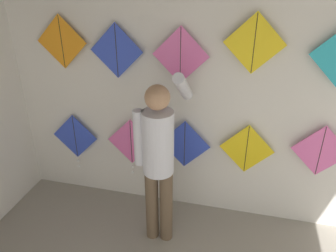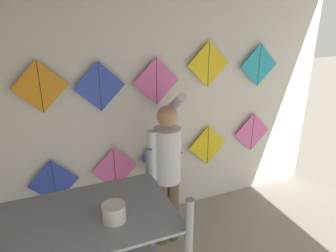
{
  "view_description": "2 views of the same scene",
  "coord_description": "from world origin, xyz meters",
  "px_view_note": "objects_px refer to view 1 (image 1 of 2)",
  "views": [
    {
      "loc": [
        0.56,
        1.17,
        2.5
      ],
      "look_at": [
        -0.1,
        3.83,
        1.12
      ],
      "focal_mm": 35.0,
      "sensor_mm": 36.0,
      "label": 1
    },
    {
      "loc": [
        -1.26,
        0.77,
        2.61
      ],
      "look_at": [
        -0.0,
        3.83,
        1.29
      ],
      "focal_mm": 35.0,
      "sensor_mm": 36.0,
      "label": 2
    }
  ],
  "objects_px": {
    "kite_2": "(185,144)",
    "kite_6": "(116,51)",
    "kite_1": "(131,144)",
    "kite_4": "(321,151)",
    "kite_3": "(247,149)",
    "kite_8": "(254,44)",
    "shopkeeper": "(159,153)",
    "kite_0": "(75,139)",
    "kite_7": "(181,55)",
    "kite_5": "(62,42)"
  },
  "relations": [
    {
      "from": "kite_2",
      "to": "kite_6",
      "type": "distance_m",
      "value": 1.16
    },
    {
      "from": "shopkeeper",
      "to": "kite_0",
      "type": "xyz_separation_m",
      "value": [
        -1.12,
        0.5,
        -0.26
      ]
    },
    {
      "from": "kite_2",
      "to": "kite_8",
      "type": "relative_size",
      "value": 1.0
    },
    {
      "from": "kite_8",
      "to": "kite_0",
      "type": "bearing_deg",
      "value": -179.98
    },
    {
      "from": "kite_4",
      "to": "kite_7",
      "type": "height_order",
      "value": "kite_7"
    },
    {
      "from": "kite_1",
      "to": "kite_4",
      "type": "relative_size",
      "value": 1.26
    },
    {
      "from": "kite_4",
      "to": "kite_8",
      "type": "bearing_deg",
      "value": 180.0
    },
    {
      "from": "kite_6",
      "to": "kite_3",
      "type": "bearing_deg",
      "value": 0.0
    },
    {
      "from": "kite_1",
      "to": "kite_6",
      "type": "xyz_separation_m",
      "value": [
        -0.1,
        0.0,
        1.01
      ]
    },
    {
      "from": "kite_5",
      "to": "shopkeeper",
      "type": "bearing_deg",
      "value": -24.01
    },
    {
      "from": "kite_0",
      "to": "kite_1",
      "type": "distance_m",
      "value": 0.67
    },
    {
      "from": "shopkeeper",
      "to": "kite_0",
      "type": "bearing_deg",
      "value": 152.46
    },
    {
      "from": "kite_1",
      "to": "kite_4",
      "type": "distance_m",
      "value": 1.9
    },
    {
      "from": "kite_6",
      "to": "kite_1",
      "type": "bearing_deg",
      "value": -0.44
    },
    {
      "from": "kite_0",
      "to": "kite_7",
      "type": "relative_size",
      "value": 1.26
    },
    {
      "from": "shopkeeper",
      "to": "kite_6",
      "type": "relative_size",
      "value": 3.22
    },
    {
      "from": "kite_7",
      "to": "shopkeeper",
      "type": "bearing_deg",
      "value": -99.31
    },
    {
      "from": "kite_3",
      "to": "kite_6",
      "type": "xyz_separation_m",
      "value": [
        -1.31,
        0.0,
        0.9
      ]
    },
    {
      "from": "kite_2",
      "to": "kite_6",
      "type": "relative_size",
      "value": 1.0
    },
    {
      "from": "kite_5",
      "to": "kite_0",
      "type": "bearing_deg",
      "value": -168.5
    },
    {
      "from": "kite_1",
      "to": "kite_6",
      "type": "relative_size",
      "value": 1.26
    },
    {
      "from": "kite_0",
      "to": "kite_8",
      "type": "bearing_deg",
      "value": 0.02
    },
    {
      "from": "kite_4",
      "to": "kite_0",
      "type": "bearing_deg",
      "value": -179.98
    },
    {
      "from": "kite_5",
      "to": "kite_7",
      "type": "distance_m",
      "value": 1.2
    },
    {
      "from": "shopkeeper",
      "to": "kite_2",
      "type": "xyz_separation_m",
      "value": [
        0.14,
        0.5,
        -0.16
      ]
    },
    {
      "from": "kite_3",
      "to": "kite_4",
      "type": "bearing_deg",
      "value": 0.0
    },
    {
      "from": "kite_6",
      "to": "kite_7",
      "type": "bearing_deg",
      "value": 0.0
    },
    {
      "from": "shopkeeper",
      "to": "kite_3",
      "type": "relative_size",
      "value": 3.22
    },
    {
      "from": "kite_0",
      "to": "kite_3",
      "type": "distance_m",
      "value": 1.89
    },
    {
      "from": "shopkeeper",
      "to": "kite_1",
      "type": "distance_m",
      "value": 0.71
    },
    {
      "from": "kite_2",
      "to": "kite_3",
      "type": "height_order",
      "value": "kite_3"
    },
    {
      "from": "kite_2",
      "to": "shopkeeper",
      "type": "bearing_deg",
      "value": -105.84
    },
    {
      "from": "shopkeeper",
      "to": "kite_4",
      "type": "bearing_deg",
      "value": 15.44
    },
    {
      "from": "kite_8",
      "to": "kite_2",
      "type": "bearing_deg",
      "value": 180.0
    },
    {
      "from": "kite_1",
      "to": "kite_3",
      "type": "height_order",
      "value": "kite_3"
    },
    {
      "from": "kite_5",
      "to": "kite_6",
      "type": "height_order",
      "value": "kite_5"
    },
    {
      "from": "shopkeeper",
      "to": "kite_0",
      "type": "height_order",
      "value": "shopkeeper"
    },
    {
      "from": "kite_7",
      "to": "kite_8",
      "type": "distance_m",
      "value": 0.66
    },
    {
      "from": "kite_0",
      "to": "kite_6",
      "type": "xyz_separation_m",
      "value": [
        0.58,
        0.0,
        1.03
      ]
    },
    {
      "from": "kite_0",
      "to": "kite_1",
      "type": "xyz_separation_m",
      "value": [
        0.67,
        0.0,
        0.02
      ]
    },
    {
      "from": "kite_8",
      "to": "kite_5",
      "type": "bearing_deg",
      "value": 180.0
    },
    {
      "from": "kite_0",
      "to": "kite_7",
      "type": "distance_m",
      "value": 1.58
    },
    {
      "from": "shopkeeper",
      "to": "kite_5",
      "type": "distance_m",
      "value": 1.47
    },
    {
      "from": "kite_4",
      "to": "kite_5",
      "type": "relative_size",
      "value": 1.0
    },
    {
      "from": "shopkeeper",
      "to": "kite_4",
      "type": "height_order",
      "value": "shopkeeper"
    },
    {
      "from": "kite_8",
      "to": "kite_4",
      "type": "bearing_deg",
      "value": 0.0
    },
    {
      "from": "kite_4",
      "to": "kite_6",
      "type": "bearing_deg",
      "value": 180.0
    },
    {
      "from": "kite_0",
      "to": "kite_7",
      "type": "xyz_separation_m",
      "value": [
        1.2,
        0.0,
        1.03
      ]
    },
    {
      "from": "kite_3",
      "to": "kite_6",
      "type": "bearing_deg",
      "value": 180.0
    },
    {
      "from": "kite_0",
      "to": "kite_5",
      "type": "xyz_separation_m",
      "value": [
        0.0,
        0.0,
        1.09
      ]
    }
  ]
}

